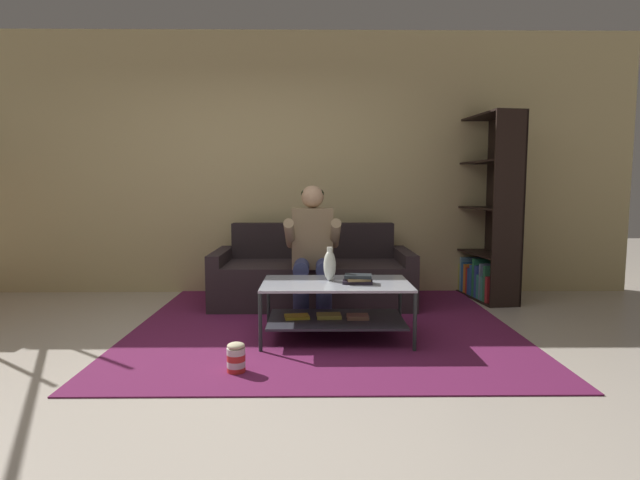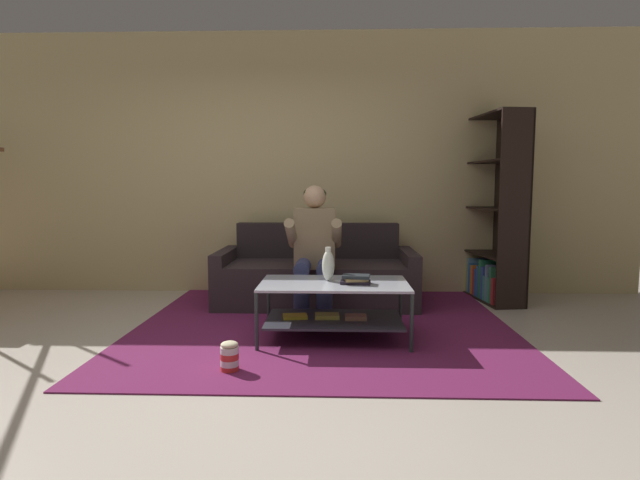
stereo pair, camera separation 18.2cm
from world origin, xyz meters
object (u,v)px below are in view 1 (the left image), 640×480
couch (313,277)px  person_seated_center (313,246)px  coffee_table (335,302)px  book_stack (358,279)px  vase (330,265)px  popcorn_tub (236,358)px  bookshelf (488,236)px

couch → person_seated_center: (0.00, -0.52, 0.38)m
coffee_table → book_stack: book_stack is taller
person_seated_center → coffee_table: 0.82m
coffee_table → vase: size_ratio=4.26×
couch → book_stack: bearing=-74.7°
book_stack → popcorn_tub: 1.14m
bookshelf → book_stack: bearing=-134.5°
vase → person_seated_center: bearing=102.1°
vase → book_stack: bearing=-29.9°
person_seated_center → vase: size_ratio=4.50×
person_seated_center → popcorn_tub: person_seated_center is taller
couch → person_seated_center: bearing=-90.0°
coffee_table → popcorn_tub: coffee_table is taller
coffee_table → vase: (-0.04, 0.07, 0.28)m
person_seated_center → vase: bearing=-77.9°
person_seated_center → popcorn_tub: size_ratio=5.99×
book_stack → bookshelf: bookshelf is taller
book_stack → popcorn_tub: (-0.84, -0.66, -0.39)m
coffee_table → vase: bearing=122.8°
book_stack → popcorn_tub: book_stack is taller
person_seated_center → bookshelf: size_ratio=0.62×
book_stack → bookshelf: 2.19m
coffee_table → book_stack: size_ratio=4.78×
couch → book_stack: size_ratio=8.34×
bookshelf → popcorn_tub: (-2.37, -2.22, -0.57)m
person_seated_center → bookshelf: 2.05m
book_stack → bookshelf: bearing=45.5°
person_seated_center → bookshelf: bearing=22.8°
couch → coffee_table: couch is taller
coffee_table → popcorn_tub: 1.00m
popcorn_tub → person_seated_center: bearing=71.2°
bookshelf → couch: bearing=-171.9°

